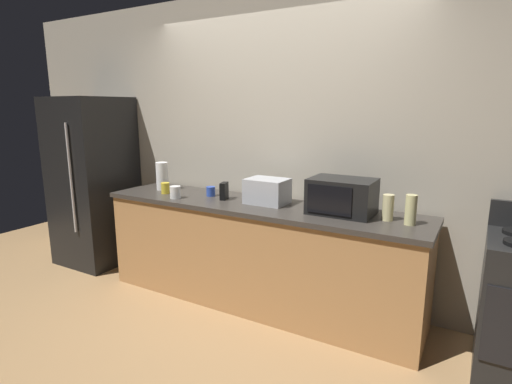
% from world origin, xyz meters
% --- Properties ---
extents(ground_plane, '(8.00, 8.00, 0.00)m').
position_xyz_m(ground_plane, '(0.00, 0.00, 0.00)').
color(ground_plane, '#A87F51').
extents(back_wall, '(6.40, 0.10, 2.70)m').
position_xyz_m(back_wall, '(0.00, 0.81, 1.35)').
color(back_wall, '#B2A893').
rests_on(back_wall, ground_plane).
extents(counter_run, '(2.84, 0.64, 0.90)m').
position_xyz_m(counter_run, '(0.00, 0.40, 0.45)').
color(counter_run, '#B27F4C').
rests_on(counter_run, ground_plane).
extents(refrigerator, '(0.72, 0.73, 1.80)m').
position_xyz_m(refrigerator, '(-2.05, 0.40, 0.90)').
color(refrigerator, black).
rests_on(refrigerator, ground_plane).
extents(microwave, '(0.48, 0.35, 0.27)m').
position_xyz_m(microwave, '(0.72, 0.45, 1.04)').
color(microwave, black).
rests_on(microwave, counter_run).
extents(toaster_oven, '(0.34, 0.26, 0.21)m').
position_xyz_m(toaster_oven, '(0.07, 0.46, 1.01)').
color(toaster_oven, '#B7BABF').
rests_on(toaster_oven, counter_run).
extents(paper_towel_roll, '(0.12, 0.12, 0.27)m').
position_xyz_m(paper_towel_roll, '(-1.09, 0.45, 1.04)').
color(paper_towel_roll, white).
rests_on(paper_towel_roll, counter_run).
extents(cordless_phone, '(0.08, 0.12, 0.15)m').
position_xyz_m(cordless_phone, '(-0.32, 0.40, 0.98)').
color(cordless_phone, black).
rests_on(cordless_phone, counter_run).
extents(bottle_hand_soap, '(0.08, 0.08, 0.19)m').
position_xyz_m(bottle_hand_soap, '(1.07, 0.43, 0.99)').
color(bottle_hand_soap, beige).
rests_on(bottle_hand_soap, counter_run).
extents(bottle_vinegar, '(0.08, 0.08, 0.21)m').
position_xyz_m(bottle_vinegar, '(1.23, 0.40, 1.01)').
color(bottle_vinegar, beige).
rests_on(bottle_vinegar, counter_run).
extents(mug_white, '(0.09, 0.09, 0.11)m').
position_xyz_m(mug_white, '(-0.72, 0.22, 0.95)').
color(mug_white, white).
rests_on(mug_white, counter_run).
extents(mug_blue, '(0.08, 0.08, 0.09)m').
position_xyz_m(mug_blue, '(-0.51, 0.45, 0.94)').
color(mug_blue, '#2D4CB2').
rests_on(mug_blue, counter_run).
extents(mug_yellow, '(0.08, 0.08, 0.10)m').
position_xyz_m(mug_yellow, '(-0.94, 0.32, 0.95)').
color(mug_yellow, yellow).
rests_on(mug_yellow, counter_run).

